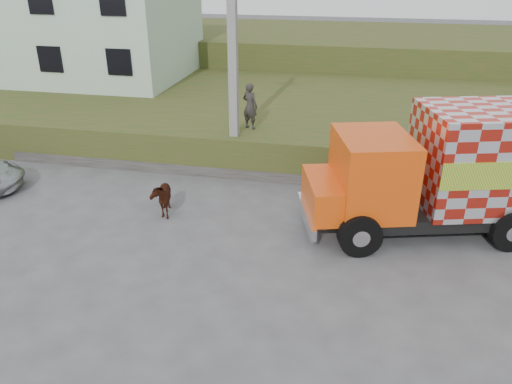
% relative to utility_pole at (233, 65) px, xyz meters
% --- Properties ---
extents(ground, '(120.00, 120.00, 0.00)m').
position_rel_utility_pole_xyz_m(ground, '(1.00, -4.60, -4.08)').
color(ground, '#474749').
rests_on(ground, ground).
extents(embankment, '(40.00, 12.00, 1.50)m').
position_rel_utility_pole_xyz_m(embankment, '(1.00, 5.40, -3.33)').
color(embankment, '#314918').
rests_on(embankment, ground).
extents(embankment_far, '(40.00, 12.00, 3.00)m').
position_rel_utility_pole_xyz_m(embankment_far, '(1.00, 17.40, -2.58)').
color(embankment_far, '#314918').
rests_on(embankment_far, ground).
extents(retaining_strip, '(16.00, 0.50, 0.40)m').
position_rel_utility_pole_xyz_m(retaining_strip, '(-1.00, -0.40, -3.88)').
color(retaining_strip, '#595651').
rests_on(retaining_strip, ground).
extents(building, '(10.00, 8.00, 6.00)m').
position_rel_utility_pole_xyz_m(building, '(-10.00, 8.40, 0.42)').
color(building, '#ADC9AC').
rests_on(building, embankment).
extents(utility_pole, '(1.20, 0.30, 8.00)m').
position_rel_utility_pole_xyz_m(utility_pole, '(0.00, 0.00, 0.00)').
color(utility_pole, gray).
rests_on(utility_pole, ground).
extents(cargo_truck, '(8.75, 4.77, 3.72)m').
position_rel_utility_pole_xyz_m(cargo_truck, '(7.63, -2.77, -2.16)').
color(cargo_truck, black).
rests_on(cargo_truck, ground).
extents(cow, '(1.08, 1.52, 1.17)m').
position_rel_utility_pole_xyz_m(cow, '(-1.50, -3.67, -3.49)').
color(cow, '#331B0C').
rests_on(cow, ground).
extents(pedestrian, '(0.75, 0.64, 1.75)m').
position_rel_utility_pole_xyz_m(pedestrian, '(0.39, 0.94, -1.70)').
color(pedestrian, '#2F2D2A').
rests_on(pedestrian, embankment).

